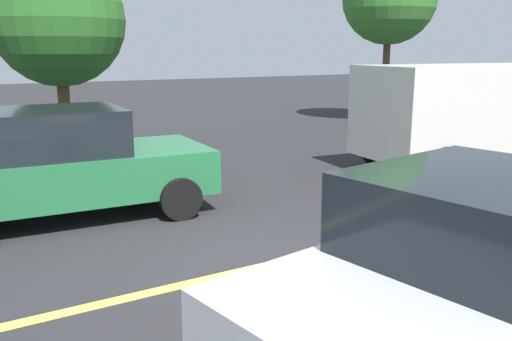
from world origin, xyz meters
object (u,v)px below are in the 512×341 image
(car_silver_behind_van, at_px, (467,275))
(car_green_far_lane, at_px, (65,163))
(white_van, at_px, (479,109))
(tree_left_verge, at_px, (58,20))

(car_silver_behind_van, bearing_deg, car_green_far_lane, 106.91)
(car_silver_behind_van, bearing_deg, white_van, 36.76)
(white_van, distance_m, car_green_far_lane, 8.38)
(white_van, relative_size, car_silver_behind_van, 1.31)
(car_green_far_lane, xyz_separation_m, car_silver_behind_van, (1.77, -5.83, -0.03))
(car_silver_behind_van, height_order, tree_left_verge, tree_left_verge)
(car_green_far_lane, height_order, tree_left_verge, tree_left_verge)
(tree_left_verge, bearing_deg, white_van, -35.58)
(white_van, relative_size, tree_left_verge, 1.18)
(car_green_far_lane, relative_size, car_silver_behind_van, 1.04)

